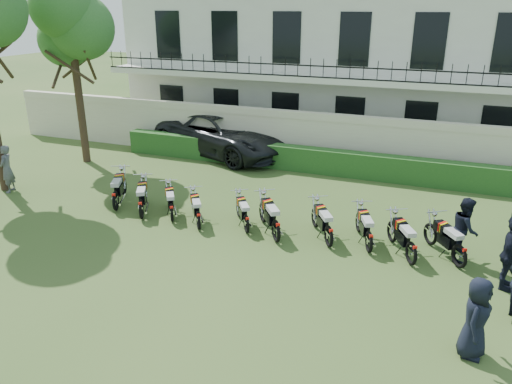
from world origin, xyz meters
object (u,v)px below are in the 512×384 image
at_px(motorcycle_5, 276,226).
at_px(suv, 224,134).
at_px(motorcycle_1, 141,205).
at_px(motorcycle_9, 460,251).
at_px(motorcycle_7, 369,237).
at_px(motorcycle_3, 198,216).
at_px(officer_4, 465,229).
at_px(officer_2, 510,255).
at_px(tree_west_near, 70,20).
at_px(motorcycle_0, 115,196).
at_px(motorcycle_2, 171,208).
at_px(officer_0, 476,318).
at_px(motorcycle_6, 329,231).
at_px(motorcycle_4, 246,219).
at_px(motorcycle_8, 412,248).
at_px(inspector, 7,169).

xyz_separation_m(motorcycle_5, suv, (-5.21, 7.72, 0.40)).
xyz_separation_m(motorcycle_1, motorcycle_9, (9.50, 0.32, -0.01)).
bearing_deg(motorcycle_7, motorcycle_3, 161.98).
bearing_deg(officer_4, officer_2, -144.48).
height_order(tree_west_near, motorcycle_0, tree_west_near).
height_order(motorcycle_2, motorcycle_7, motorcycle_7).
relative_size(motorcycle_0, motorcycle_1, 1.07).
xyz_separation_m(suv, officer_4, (10.22, -6.80, -0.05)).
bearing_deg(officer_0, motorcycle_1, 82.74).
relative_size(motorcycle_2, officer_0, 0.94).
height_order(suv, officer_0, suv).
xyz_separation_m(motorcycle_7, officer_0, (2.59, -3.60, 0.36)).
bearing_deg(motorcycle_2, tree_west_near, 113.70).
bearing_deg(officer_2, motorcycle_9, 70.81).
distance_m(motorcycle_0, motorcycle_6, 7.24).
height_order(motorcycle_1, officer_0, officer_0).
height_order(motorcycle_7, officer_0, officer_0).
bearing_deg(motorcycle_3, motorcycle_5, -33.09).
height_order(suv, officer_4, suv).
bearing_deg(motorcycle_1, officer_0, -47.07).
height_order(motorcycle_3, motorcycle_6, motorcycle_6).
height_order(motorcycle_3, motorcycle_9, motorcycle_9).
bearing_deg(motorcycle_0, suv, 60.86).
bearing_deg(motorcycle_4, suv, 85.46).
xyz_separation_m(motorcycle_1, officer_4, (9.57, 0.92, 0.37)).
bearing_deg(motorcycle_5, tree_west_near, 120.80).
xyz_separation_m(tree_west_near, motorcycle_8, (14.11, -4.49, -5.39)).
distance_m(tree_west_near, motorcycle_8, 15.75).
bearing_deg(motorcycle_7, officer_4, -8.27).
relative_size(motorcycle_2, suv, 0.24).
distance_m(motorcycle_2, officer_0, 9.41).
bearing_deg(suv, inspector, 163.00).
height_order(motorcycle_8, motorcycle_9, motorcycle_9).
height_order(motorcycle_9, suv, suv).
height_order(tree_west_near, officer_2, tree_west_near).
relative_size(motorcycle_2, officer_4, 0.91).
bearing_deg(motorcycle_4, motorcycle_8, -36.53).
bearing_deg(officer_2, inspector, 99.95).
distance_m(motorcycle_2, motorcycle_7, 6.17).
distance_m(motorcycle_4, officer_4, 6.09).
xyz_separation_m(motorcycle_2, inspector, (-6.96, 0.23, 0.41)).
distance_m(tree_west_near, officer_0, 18.10).
distance_m(motorcycle_5, inspector, 10.53).
bearing_deg(motorcycle_0, officer_4, -21.63).
bearing_deg(tree_west_near, officer_4, -13.19).
bearing_deg(officer_2, motorcycle_7, 91.62).
height_order(motorcycle_0, motorcycle_9, motorcycle_0).
xyz_separation_m(tree_west_near, motorcycle_9, (15.29, -4.19, -5.38)).
bearing_deg(inspector, officer_2, 68.09).
relative_size(motorcycle_4, motorcycle_5, 0.88).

